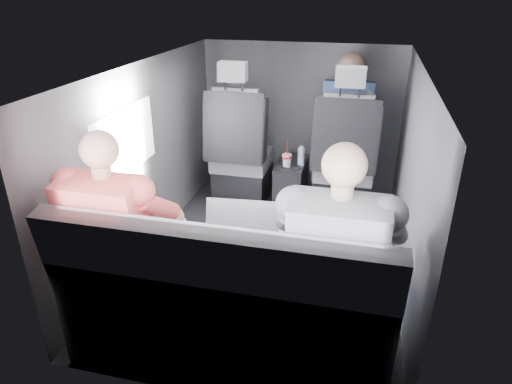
% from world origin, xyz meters
% --- Properties ---
extents(floor, '(2.60, 2.60, 0.00)m').
position_xyz_m(floor, '(0.00, 0.00, 0.00)').
color(floor, black).
rests_on(floor, ground).
extents(ceiling, '(2.60, 2.60, 0.00)m').
position_xyz_m(ceiling, '(0.00, 0.00, 1.35)').
color(ceiling, '#B2B2AD').
rests_on(ceiling, panel_back).
extents(panel_left, '(0.02, 2.60, 1.35)m').
position_xyz_m(panel_left, '(-0.90, 0.00, 0.68)').
color(panel_left, '#56565B').
rests_on(panel_left, floor).
extents(panel_right, '(0.02, 2.60, 1.35)m').
position_xyz_m(panel_right, '(0.90, 0.00, 0.68)').
color(panel_right, '#56565B').
rests_on(panel_right, floor).
extents(panel_front, '(1.80, 0.02, 1.35)m').
position_xyz_m(panel_front, '(0.00, 1.30, 0.68)').
color(panel_front, '#56565B').
rests_on(panel_front, floor).
extents(panel_back, '(1.80, 0.02, 1.35)m').
position_xyz_m(panel_back, '(0.00, -1.30, 0.68)').
color(panel_back, '#56565B').
rests_on(panel_back, floor).
extents(side_window, '(0.02, 0.75, 0.42)m').
position_xyz_m(side_window, '(-0.88, -0.30, 0.90)').
color(side_window, white).
rests_on(side_window, panel_left).
extents(seatbelt, '(0.35, 0.11, 0.59)m').
position_xyz_m(seatbelt, '(0.45, 0.67, 0.80)').
color(seatbelt, black).
rests_on(seatbelt, front_seat_right).
extents(front_seat_left, '(0.52, 0.58, 1.26)m').
position_xyz_m(front_seat_left, '(-0.45, 0.84, 0.40)').
color(front_seat_left, black).
rests_on(front_seat_left, floor).
extents(front_seat_right, '(0.52, 0.58, 1.26)m').
position_xyz_m(front_seat_right, '(0.45, 0.84, 0.40)').
color(front_seat_right, black).
rests_on(front_seat_right, floor).
extents(center_console, '(0.24, 0.48, 0.41)m').
position_xyz_m(center_console, '(0.00, 0.88, 0.20)').
color(center_console, black).
rests_on(center_console, floor).
extents(rear_bench, '(1.60, 0.57, 0.92)m').
position_xyz_m(rear_bench, '(0.00, -1.06, 0.31)').
color(rear_bench, slate).
rests_on(rear_bench, floor).
extents(soda_cup, '(0.08, 0.08, 0.24)m').
position_xyz_m(soda_cup, '(-0.02, 0.76, 0.46)').
color(soda_cup, white).
rests_on(soda_cup, center_console).
extents(water_bottle, '(0.06, 0.06, 0.17)m').
position_xyz_m(water_bottle, '(0.09, 0.83, 0.48)').
color(water_bottle, '#A2C0DC').
rests_on(water_bottle, center_console).
extents(laptop_white, '(0.35, 0.33, 0.25)m').
position_xyz_m(laptop_white, '(-0.53, -0.83, 0.63)').
color(laptop_white, silver).
rests_on(laptop_white, passenger_rear_left).
extents(laptop_silver, '(0.39, 0.36, 0.26)m').
position_xyz_m(laptop_silver, '(0.04, -0.76, 0.64)').
color(laptop_silver, silver).
rests_on(laptop_silver, rear_bench).
extents(laptop_black, '(0.43, 0.44, 0.26)m').
position_xyz_m(laptop_black, '(0.51, -0.83, 0.64)').
color(laptop_black, black).
rests_on(laptop_black, passenger_rear_right).
extents(passenger_rear_left, '(0.50, 0.62, 1.23)m').
position_xyz_m(passenger_rear_left, '(-0.57, -0.97, 0.63)').
color(passenger_rear_left, '#333338').
rests_on(passenger_rear_left, rear_bench).
extents(passenger_rear_right, '(0.52, 0.64, 1.25)m').
position_xyz_m(passenger_rear_right, '(0.52, -0.97, 0.64)').
color(passenger_rear_right, navy).
rests_on(passenger_rear_right, rear_bench).
extents(passenger_front_right, '(0.42, 0.42, 0.87)m').
position_xyz_m(passenger_front_right, '(0.43, 1.10, 0.76)').
color(passenger_front_right, navy).
rests_on(passenger_front_right, front_seat_right).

